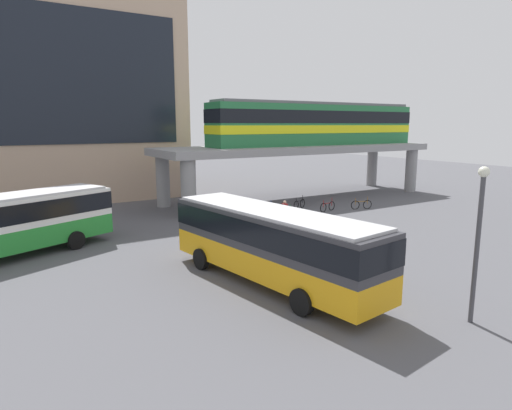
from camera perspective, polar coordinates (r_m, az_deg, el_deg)
ground_plane at (r=29.10m, az=-6.56°, el=-3.04°), size 120.00×120.00×0.00m
station_building at (r=45.46m, az=-29.73°, el=12.56°), size 28.92×14.04×18.99m
elevated_platform at (r=40.46m, az=5.68°, el=6.68°), size 26.52×6.83×4.83m
train at (r=41.61m, az=7.94°, el=10.39°), size 21.57×2.96×3.84m
bus_main at (r=18.62m, az=1.92°, el=-4.35°), size 3.97×11.28×3.22m
bus_secondary at (r=25.36m, az=-29.79°, el=-1.76°), size 11.15×6.68×3.22m
bicycle_green at (r=31.68m, az=3.75°, el=-1.22°), size 1.78×0.29×1.04m
bicycle_black at (r=35.91m, az=5.61°, el=0.13°), size 1.66×0.77×1.04m
bicycle_red at (r=35.10m, az=9.21°, el=-0.19°), size 1.77×0.40×1.04m
bicycle_blue at (r=33.47m, az=1.14°, el=-0.58°), size 1.79×0.23×1.04m
bicycle_brown at (r=36.47m, az=13.42°, el=0.05°), size 1.70×0.67×1.04m
pedestrian_walking_across at (r=30.11m, az=3.71°, el=-1.05°), size 0.32×0.42×1.63m
lamp_post at (r=16.45m, az=26.75°, el=-2.99°), size 0.36×0.36×5.38m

